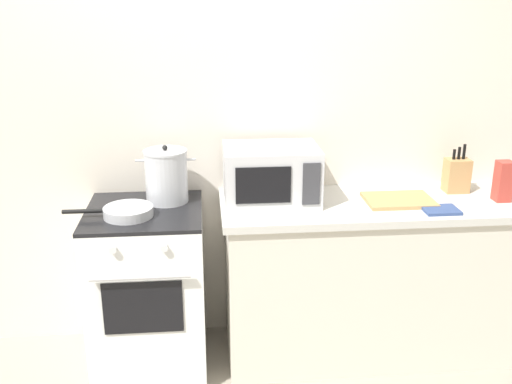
% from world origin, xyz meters
% --- Properties ---
extents(back_wall, '(4.40, 0.10, 2.50)m').
position_xyz_m(back_wall, '(0.30, 0.97, 1.25)').
color(back_wall, silver).
rests_on(back_wall, ground_plane).
extents(lower_cabinet_right, '(1.64, 0.56, 0.88)m').
position_xyz_m(lower_cabinet_right, '(0.90, 0.62, 0.44)').
color(lower_cabinet_right, beige).
rests_on(lower_cabinet_right, ground_plane).
extents(countertop_right, '(1.70, 0.60, 0.04)m').
position_xyz_m(countertop_right, '(0.90, 0.62, 0.90)').
color(countertop_right, beige).
rests_on(countertop_right, lower_cabinet_right).
extents(stove, '(0.60, 0.64, 0.92)m').
position_xyz_m(stove, '(-0.35, 0.60, 0.46)').
color(stove, white).
rests_on(stove, ground_plane).
extents(stock_pot, '(0.32, 0.23, 0.31)m').
position_xyz_m(stock_pot, '(-0.23, 0.72, 1.06)').
color(stock_pot, silver).
rests_on(stock_pot, stove).
extents(frying_pan, '(0.45, 0.25, 0.05)m').
position_xyz_m(frying_pan, '(-0.42, 0.51, 0.95)').
color(frying_pan, silver).
rests_on(frying_pan, stove).
extents(microwave, '(0.50, 0.37, 0.30)m').
position_xyz_m(microwave, '(0.32, 0.68, 1.07)').
color(microwave, silver).
rests_on(microwave, countertop_right).
extents(cutting_board, '(0.36, 0.26, 0.02)m').
position_xyz_m(cutting_board, '(1.01, 0.60, 0.93)').
color(cutting_board, tan).
rests_on(cutting_board, countertop_right).
extents(knife_block, '(0.13, 0.10, 0.27)m').
position_xyz_m(knife_block, '(1.38, 0.74, 1.02)').
color(knife_block, tan).
rests_on(knife_block, countertop_right).
extents(pasta_box, '(0.08, 0.08, 0.22)m').
position_xyz_m(pasta_box, '(1.56, 0.57, 1.03)').
color(pasta_box, '#B73D33').
rests_on(pasta_box, countertop_right).
extents(oven_mitt, '(0.18, 0.14, 0.02)m').
position_xyz_m(oven_mitt, '(1.18, 0.44, 0.93)').
color(oven_mitt, '#33477A').
rests_on(oven_mitt, countertop_right).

